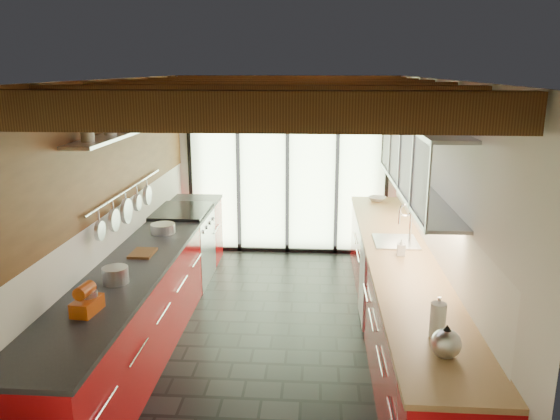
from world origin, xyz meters
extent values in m
plane|color=black|center=(0.00, 0.00, 0.00)|extent=(5.50, 5.50, 0.00)
plane|color=silver|center=(0.00, 2.75, 1.30)|extent=(3.20, 0.00, 3.20)
plane|color=silver|center=(0.00, -2.75, 1.30)|extent=(3.20, 0.00, 3.20)
plane|color=silver|center=(-1.60, 0.00, 1.30)|extent=(0.00, 5.50, 5.50)
plane|color=silver|center=(1.60, 0.00, 1.30)|extent=(0.00, 5.50, 5.50)
plane|color=#472814|center=(0.00, 0.00, 2.60)|extent=(5.50, 5.50, 0.00)
cube|color=#593316|center=(0.00, -2.25, 2.48)|extent=(3.14, 0.14, 0.22)
cube|color=#593316|center=(0.00, -1.35, 2.48)|extent=(3.14, 0.14, 0.22)
cube|color=#593316|center=(0.00, -0.45, 2.48)|extent=(3.14, 0.14, 0.22)
cube|color=#593316|center=(0.00, 0.45, 2.48)|extent=(3.14, 0.14, 0.22)
cube|color=#593316|center=(0.00, 1.35, 2.48)|extent=(3.14, 0.14, 0.22)
cube|color=#593316|center=(0.00, 2.25, 2.48)|extent=(3.14, 0.14, 0.22)
cube|color=brown|center=(0.00, 2.71, 2.35)|extent=(3.14, 0.06, 0.50)
plane|color=brown|center=(-1.57, 0.20, 1.98)|extent=(0.00, 4.90, 4.90)
plane|color=#C6EAAD|center=(0.00, 2.73, 1.08)|extent=(2.90, 0.00, 2.90)
cube|color=black|center=(-1.45, 2.72, 1.07)|extent=(0.05, 0.04, 2.15)
cube|color=black|center=(1.45, 2.72, 1.07)|extent=(0.05, 0.04, 2.15)
cube|color=black|center=(0.00, 2.69, 1.07)|extent=(0.06, 0.05, 2.15)
cube|color=black|center=(0.00, 2.69, 2.15)|extent=(2.90, 0.05, 0.06)
cylinder|color=red|center=(0.00, 2.67, 2.35)|extent=(0.34, 0.04, 0.34)
cylinder|color=beige|center=(0.00, 2.65, 2.35)|extent=(0.28, 0.02, 0.28)
cube|color=#AE0D10|center=(-1.28, 0.00, 0.44)|extent=(0.65, 5.00, 0.88)
cube|color=black|center=(-1.28, 0.00, 0.90)|extent=(0.68, 5.00, 0.04)
cube|color=silver|center=(-1.28, 1.45, 0.44)|extent=(0.66, 0.90, 0.90)
cube|color=black|center=(-1.28, 1.45, 0.93)|extent=(0.65, 0.90, 0.06)
cube|color=#AE0D10|center=(1.28, 0.00, 0.44)|extent=(0.65, 5.00, 0.88)
cube|color=tan|center=(1.28, 0.00, 0.90)|extent=(0.68, 5.00, 0.04)
cube|color=white|center=(0.95, 0.40, 0.44)|extent=(0.02, 0.60, 0.84)
cube|color=silver|center=(1.28, 0.40, 0.93)|extent=(0.45, 0.52, 0.02)
cylinder|color=silver|center=(1.42, 0.40, 1.10)|extent=(0.02, 0.02, 0.34)
torus|color=silver|center=(1.36, 0.40, 1.27)|extent=(0.14, 0.02, 0.14)
plane|color=silver|center=(1.26, 0.30, 1.85)|extent=(0.00, 3.00, 3.00)
cube|color=#9EA0A5|center=(1.43, 0.30, 1.51)|extent=(0.34, 3.00, 0.03)
cube|color=#9EA0A5|center=(1.43, 0.30, 2.19)|extent=(0.34, 3.00, 0.03)
cylinder|color=silver|center=(-1.54, 0.30, 1.47)|extent=(0.02, 2.20, 0.02)
cube|color=silver|center=(-1.45, 0.20, 2.10)|extent=(0.28, 2.60, 0.03)
cylinder|color=silver|center=(-1.50, -0.60, 1.29)|extent=(0.04, 0.18, 0.18)
cylinder|color=silver|center=(-1.50, -0.25, 1.29)|extent=(0.04, 0.22, 0.22)
cylinder|color=silver|center=(-1.50, 0.10, 1.29)|extent=(0.04, 0.26, 0.26)
cylinder|color=silver|center=(-1.50, 0.45, 1.29)|extent=(0.04, 0.18, 0.18)
cylinder|color=silver|center=(-1.50, 0.80, 1.29)|extent=(0.04, 0.22, 0.22)
cube|color=#B2430E|center=(-1.27, -1.49, 0.98)|extent=(0.18, 0.28, 0.11)
cylinder|color=#B2430E|center=(-1.27, -1.51, 1.11)|extent=(0.12, 0.18, 0.10)
cylinder|color=silver|center=(-1.27, -1.45, 1.01)|extent=(0.15, 0.15, 0.11)
cylinder|color=silver|center=(-1.27, -0.90, 0.99)|extent=(0.28, 0.28, 0.14)
cylinder|color=silver|center=(-1.27, 0.56, 0.97)|extent=(0.33, 0.33, 0.10)
cube|color=brown|center=(-1.27, -0.17, 0.93)|extent=(0.22, 0.31, 0.03)
sphere|color=silver|center=(1.27, -1.96, 1.02)|extent=(0.20, 0.20, 0.19)
cone|color=black|center=(1.27, -1.96, 1.12)|extent=(0.07, 0.07, 0.05)
cylinder|color=silver|center=(1.27, -1.85, 1.03)|extent=(0.02, 0.07, 0.04)
cylinder|color=white|center=(1.27, -1.70, 1.04)|extent=(0.13, 0.13, 0.24)
cylinder|color=silver|center=(1.27, -1.70, 1.19)|extent=(0.03, 0.03, 0.04)
imported|color=silver|center=(1.27, -0.02, 1.01)|extent=(0.08, 0.08, 0.17)
imported|color=silver|center=(1.27, 2.25, 0.95)|extent=(0.31, 0.31, 0.06)
camera|label=1|loc=(0.43, -5.16, 2.70)|focal=35.00mm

